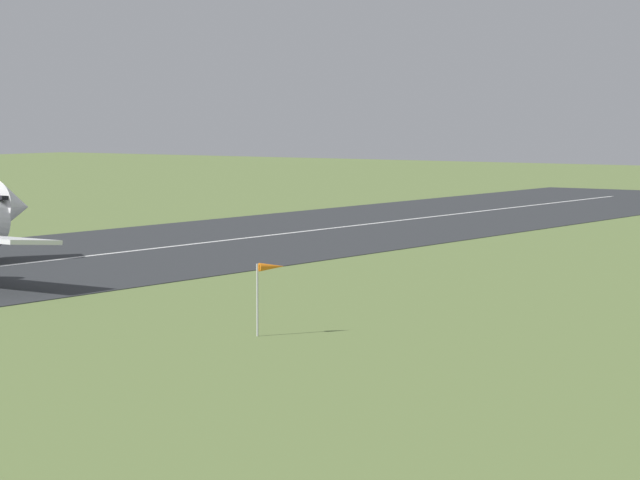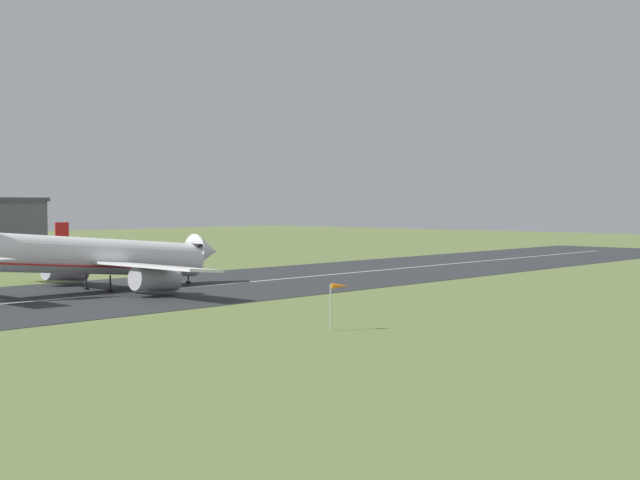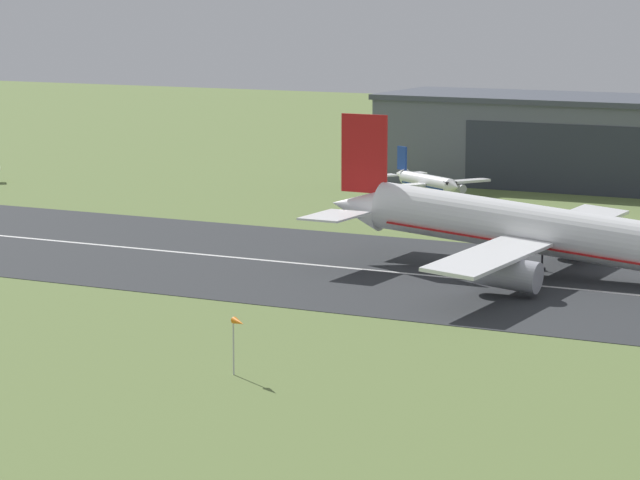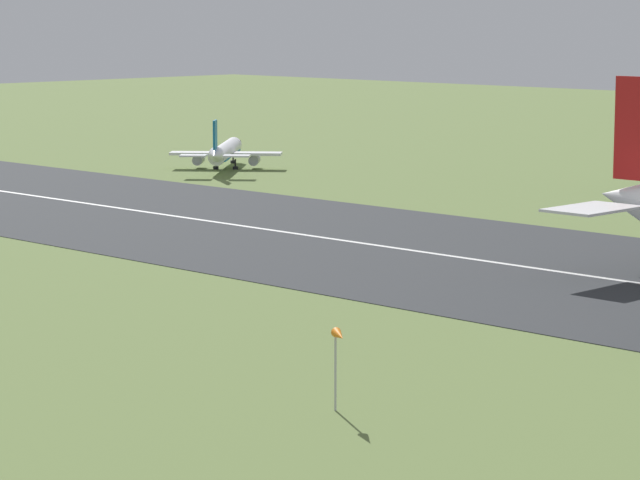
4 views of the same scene
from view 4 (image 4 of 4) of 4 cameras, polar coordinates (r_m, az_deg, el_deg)
runway_strip at (r=145.01m, az=6.09°, el=-0.78°), size 437.19×46.27×0.06m
runway_centreline at (r=145.01m, az=6.09°, el=-0.77°), size 393.47×0.70×0.01m
airplane_parked_east at (r=228.29m, az=-3.59°, el=3.34°), size 21.35×23.44×8.21m
windsock_pole at (r=88.76m, az=0.72°, el=-3.78°), size 1.88×1.52×5.11m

